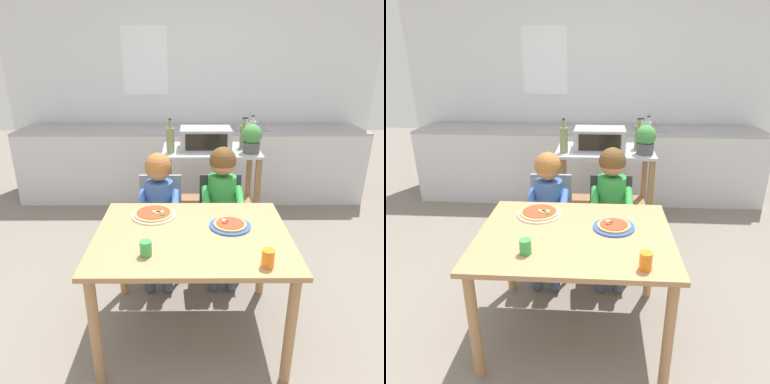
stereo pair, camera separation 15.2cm
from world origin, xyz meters
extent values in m
plane|color=slate|center=(0.00, 1.10, 0.00)|extent=(10.98, 10.98, 0.00)
cube|color=silver|center=(0.00, 2.80, 1.35)|extent=(4.64, 0.12, 2.70)
cube|color=white|center=(-0.56, 2.74, 1.65)|extent=(0.56, 0.01, 0.80)
cube|color=silver|center=(0.00, 2.39, 0.43)|extent=(4.17, 0.60, 0.86)
cube|color=#9E9EA3|center=(0.00, 2.39, 0.87)|extent=(4.17, 0.60, 0.03)
cube|color=gray|center=(0.73, 2.39, 0.88)|extent=(0.40, 0.33, 0.02)
cylinder|color=#B7BABF|center=(0.73, 2.51, 0.99)|extent=(0.02, 0.02, 0.20)
cube|color=#B7BABF|center=(0.19, 1.41, 0.88)|extent=(0.92, 0.58, 0.02)
cube|color=olive|center=(0.19, 1.41, 0.31)|extent=(0.85, 0.54, 0.02)
cube|color=olive|center=(-0.23, 1.16, 0.43)|extent=(0.05, 0.05, 0.87)
cube|color=olive|center=(0.61, 1.16, 0.43)|extent=(0.05, 0.05, 0.87)
cube|color=olive|center=(-0.23, 1.66, 0.43)|extent=(0.05, 0.05, 0.87)
cube|color=olive|center=(0.61, 1.66, 0.43)|extent=(0.05, 0.05, 0.87)
cube|color=#999BA0|center=(0.14, 1.42, 0.99)|extent=(0.48, 0.32, 0.20)
cube|color=black|center=(0.14, 1.26, 0.99)|extent=(0.38, 0.01, 0.15)
cylinder|color=black|center=(0.30, 1.26, 0.93)|extent=(0.02, 0.01, 0.02)
cylinder|color=#ADB7B2|center=(0.55, 1.63, 0.99)|extent=(0.06, 0.06, 0.20)
cylinder|color=#ADB7B2|center=(0.55, 1.63, 1.12)|extent=(0.03, 0.03, 0.05)
cylinder|color=black|center=(0.55, 1.63, 1.15)|extent=(0.03, 0.03, 0.01)
cylinder|color=olive|center=(-0.19, 1.27, 1.01)|extent=(0.07, 0.07, 0.23)
cylinder|color=olive|center=(-0.19, 1.27, 1.16)|extent=(0.03, 0.03, 0.07)
cylinder|color=black|center=(-0.19, 1.27, 1.20)|extent=(0.03, 0.03, 0.01)
cylinder|color=#ADB7B2|center=(0.59, 1.52, 1.01)|extent=(0.07, 0.07, 0.24)
cylinder|color=#ADB7B2|center=(0.59, 1.52, 1.16)|extent=(0.03, 0.03, 0.05)
cylinder|color=black|center=(0.59, 1.52, 1.19)|extent=(0.03, 0.03, 0.01)
cylinder|color=olive|center=(0.50, 1.46, 1.00)|extent=(0.07, 0.07, 0.21)
cylinder|color=olive|center=(0.50, 1.46, 1.14)|extent=(0.03, 0.03, 0.06)
cylinder|color=black|center=(0.50, 1.46, 1.18)|extent=(0.04, 0.04, 0.01)
cylinder|color=#4C4C51|center=(0.55, 1.27, 0.94)|extent=(0.15, 0.15, 0.10)
sphere|color=#428942|center=(0.55, 1.27, 1.06)|extent=(0.18, 0.18, 0.18)
cube|color=#AD7F51|center=(0.00, 0.00, 0.72)|extent=(1.17, 0.92, 0.03)
cylinder|color=#AD7F51|center=(-0.53, -0.40, 0.35)|extent=(0.06, 0.06, 0.71)
cylinder|color=#AD7F51|center=(0.53, -0.40, 0.35)|extent=(0.06, 0.06, 0.71)
cylinder|color=#AD7F51|center=(-0.53, 0.40, 0.35)|extent=(0.06, 0.06, 0.71)
cylinder|color=#AD7F51|center=(0.53, 0.40, 0.35)|extent=(0.06, 0.06, 0.71)
cube|color=gray|center=(-0.26, 0.69, 0.44)|extent=(0.36, 0.36, 0.04)
cube|color=gray|center=(-0.26, 0.85, 0.63)|extent=(0.34, 0.03, 0.38)
cylinder|color=gray|center=(-0.11, 0.54, 0.22)|extent=(0.03, 0.03, 0.42)
cylinder|color=gray|center=(-0.41, 0.54, 0.22)|extent=(0.03, 0.03, 0.42)
cylinder|color=gray|center=(-0.11, 0.84, 0.22)|extent=(0.03, 0.03, 0.42)
cylinder|color=gray|center=(-0.41, 0.84, 0.22)|extent=(0.03, 0.03, 0.42)
cube|color=#333338|center=(0.24, 0.69, 0.44)|extent=(0.36, 0.36, 0.04)
cube|color=#333338|center=(0.24, 0.85, 0.63)|extent=(0.34, 0.03, 0.38)
cylinder|color=#333338|center=(0.39, 0.54, 0.22)|extent=(0.03, 0.03, 0.42)
cylinder|color=#333338|center=(0.09, 0.54, 0.22)|extent=(0.03, 0.03, 0.42)
cylinder|color=#333338|center=(0.39, 0.84, 0.22)|extent=(0.03, 0.03, 0.42)
cylinder|color=#333338|center=(0.09, 0.84, 0.22)|extent=(0.03, 0.03, 0.42)
cube|color=#424C6B|center=(-0.19, 0.55, 0.48)|extent=(0.10, 0.30, 0.10)
cylinder|color=#424C6B|center=(-0.19, 0.42, 0.24)|extent=(0.08, 0.08, 0.44)
cube|color=#424C6B|center=(-0.33, 0.55, 0.48)|extent=(0.10, 0.30, 0.10)
cylinder|color=#424C6B|center=(-0.33, 0.42, 0.24)|extent=(0.08, 0.08, 0.44)
cylinder|color=#3D60A8|center=(-0.13, 0.59, 0.68)|extent=(0.06, 0.26, 0.15)
cylinder|color=#3D60A8|center=(-0.39, 0.59, 0.68)|extent=(0.06, 0.26, 0.15)
cylinder|color=#3D60A8|center=(-0.26, 0.69, 0.65)|extent=(0.22, 0.22, 0.34)
sphere|color=#A37556|center=(-0.26, 0.69, 0.93)|extent=(0.20, 0.20, 0.20)
sphere|color=#9E6633|center=(-0.26, 0.69, 0.95)|extent=(0.21, 0.21, 0.21)
cube|color=#424C6B|center=(0.31, 0.55, 0.48)|extent=(0.10, 0.30, 0.10)
cylinder|color=#424C6B|center=(0.31, 0.42, 0.24)|extent=(0.08, 0.08, 0.44)
cube|color=#424C6B|center=(0.17, 0.55, 0.48)|extent=(0.10, 0.30, 0.10)
cylinder|color=#424C6B|center=(0.17, 0.42, 0.24)|extent=(0.08, 0.08, 0.44)
cylinder|color=green|center=(0.37, 0.59, 0.71)|extent=(0.06, 0.26, 0.15)
cylinder|color=green|center=(0.11, 0.59, 0.71)|extent=(0.06, 0.26, 0.15)
cylinder|color=green|center=(0.24, 0.69, 0.67)|extent=(0.22, 0.22, 0.38)
sphere|color=#A37556|center=(0.24, 0.69, 0.97)|extent=(0.20, 0.20, 0.20)
sphere|color=brown|center=(0.24, 0.69, 0.99)|extent=(0.21, 0.21, 0.21)
cylinder|color=white|center=(-0.26, 0.25, 0.74)|extent=(0.30, 0.30, 0.01)
cylinder|color=tan|center=(-0.26, 0.25, 0.75)|extent=(0.26, 0.26, 0.01)
cylinder|color=#B23D23|center=(-0.26, 0.25, 0.76)|extent=(0.23, 0.23, 0.00)
cylinder|color=#DBC666|center=(-0.20, 0.25, 0.77)|extent=(0.03, 0.03, 0.01)
cylinder|color=#DBC666|center=(-0.25, 0.25, 0.77)|extent=(0.03, 0.03, 0.01)
cylinder|color=#386628|center=(-0.22, 0.24, 0.77)|extent=(0.03, 0.03, 0.01)
cylinder|color=#DBC666|center=(-0.23, 0.23, 0.77)|extent=(0.03, 0.03, 0.01)
cylinder|color=#386628|center=(-0.19, 0.21, 0.77)|extent=(0.03, 0.03, 0.01)
cylinder|color=#3356B7|center=(0.24, 0.08, 0.74)|extent=(0.26, 0.26, 0.01)
cylinder|color=tan|center=(0.24, 0.08, 0.75)|extent=(0.21, 0.21, 0.01)
cylinder|color=#B23D23|center=(0.24, 0.08, 0.76)|extent=(0.18, 0.18, 0.00)
cylinder|color=maroon|center=(0.22, 0.11, 0.77)|extent=(0.02, 0.02, 0.01)
cylinder|color=#DBC666|center=(0.20, 0.12, 0.77)|extent=(0.03, 0.03, 0.01)
cylinder|color=maroon|center=(0.20, 0.08, 0.77)|extent=(0.03, 0.03, 0.01)
cylinder|color=green|center=(-0.25, -0.25, 0.78)|extent=(0.07, 0.07, 0.09)
cylinder|color=orange|center=(0.38, -0.36, 0.78)|extent=(0.07, 0.07, 0.09)
camera|label=1|loc=(-0.01, -1.91, 1.76)|focal=33.31mm
camera|label=2|loc=(0.14, -1.91, 1.76)|focal=33.31mm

